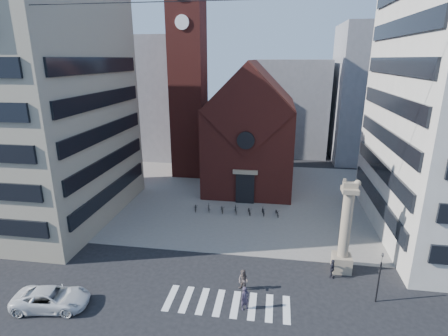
{
  "coord_description": "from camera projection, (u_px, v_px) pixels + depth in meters",
  "views": [
    {
      "loc": [
        3.76,
        -25.47,
        18.18
      ],
      "look_at": [
        -1.4,
        8.0,
        7.53
      ],
      "focal_mm": 28.0,
      "sensor_mm": 36.0,
      "label": 1
    }
  ],
  "objects": [
    {
      "name": "scooter_6",
      "position": [
        277.0,
        212.0,
        42.0
      ],
      "size": [
        0.91,
        1.72,
        0.86
      ],
      "primitive_type": "imported",
      "rotation": [
        0.0,
        0.0,
        0.22
      ],
      "color": "black",
      "rests_on": "piazza"
    },
    {
      "name": "ground",
      "position": [
        226.0,
        280.0,
        30.01
      ],
      "size": [
        120.0,
        120.0,
        0.0
      ],
      "primitive_type": "plane",
      "color": "black",
      "rests_on": "ground"
    },
    {
      "name": "lion_column",
      "position": [
        345.0,
        236.0,
        30.35
      ],
      "size": [
        1.63,
        1.6,
        8.68
      ],
      "color": "gray",
      "rests_on": "ground"
    },
    {
      "name": "building_left",
      "position": [
        27.0,
        107.0,
        39.02
      ],
      "size": [
        18.0,
        20.0,
        26.0
      ],
      "primitive_type": "cube",
      "color": "gray",
      "rests_on": "ground"
    },
    {
      "name": "pedestrian_0",
      "position": [
        245.0,
        298.0,
        26.22
      ],
      "size": [
        0.83,
        0.77,
        1.91
      ],
      "primitive_type": "imported",
      "rotation": [
        0.0,
        0.0,
        0.61
      ],
      "color": "#352D3F",
      "rests_on": "ground"
    },
    {
      "name": "traffic_light",
      "position": [
        379.0,
        276.0,
        26.64
      ],
      "size": [
        0.13,
        0.16,
        4.3
      ],
      "color": "black",
      "rests_on": "ground"
    },
    {
      "name": "scooter_0",
      "position": [
        196.0,
        207.0,
        43.46
      ],
      "size": [
        0.91,
        1.72,
        0.86
      ],
      "primitive_type": "imported",
      "rotation": [
        0.0,
        0.0,
        0.22
      ],
      "color": "black",
      "rests_on": "piazza"
    },
    {
      "name": "scooter_1",
      "position": [
        209.0,
        208.0,
        43.2
      ],
      "size": [
        0.78,
        1.64,
        0.95
      ],
      "primitive_type": "imported",
      "rotation": [
        0.0,
        0.0,
        0.22
      ],
      "color": "black",
      "rests_on": "piazza"
    },
    {
      "name": "piazza",
      "position": [
        246.0,
        197.0,
        47.92
      ],
      "size": [
        46.0,
        30.0,
        0.05
      ],
      "primitive_type": "cube",
      "color": "gray",
      "rests_on": "ground"
    },
    {
      "name": "pedestrian_2",
      "position": [
        332.0,
        269.0,
        30.05
      ],
      "size": [
        0.81,
        1.12,
        1.76
      ],
      "primitive_type": "imported",
      "rotation": [
        0.0,
        0.0,
        1.15
      ],
      "color": "#2B2A32",
      "rests_on": "ground"
    },
    {
      "name": "white_car",
      "position": [
        51.0,
        299.0,
        26.48
      ],
      "size": [
        5.91,
        3.38,
        1.55
      ],
      "primitive_type": "imported",
      "rotation": [
        0.0,
        0.0,
        1.72
      ],
      "color": "silver",
      "rests_on": "ground"
    },
    {
      "name": "scooter_5",
      "position": [
        263.0,
        211.0,
        42.23
      ],
      "size": [
        0.78,
        1.64,
        0.95
      ],
      "primitive_type": "imported",
      "rotation": [
        0.0,
        0.0,
        0.22
      ],
      "color": "black",
      "rests_on": "piazza"
    },
    {
      "name": "scooter_4",
      "position": [
        249.0,
        211.0,
        42.49
      ],
      "size": [
        0.91,
        1.72,
        0.86
      ],
      "primitive_type": "imported",
      "rotation": [
        0.0,
        0.0,
        0.22
      ],
      "color": "black",
      "rests_on": "piazza"
    },
    {
      "name": "bg_block_mid",
      "position": [
        289.0,
        107.0,
        68.87
      ],
      "size": [
        14.0,
        12.0,
        18.0
      ],
      "primitive_type": "cube",
      "color": "gray",
      "rests_on": "ground"
    },
    {
      "name": "pedestrian_1",
      "position": [
        243.0,
        281.0,
        28.38
      ],
      "size": [
        1.14,
        1.08,
        1.85
      ],
      "primitive_type": "imported",
      "rotation": [
        0.0,
        0.0,
        -0.56
      ],
      "color": "#5C4E49",
      "rests_on": "ground"
    },
    {
      "name": "scooter_2",
      "position": [
        222.0,
        209.0,
        42.97
      ],
      "size": [
        0.91,
        1.72,
        0.86
      ],
      "primitive_type": "imported",
      "rotation": [
        0.0,
        0.0,
        0.22
      ],
      "color": "black",
      "rests_on": "piazza"
    },
    {
      "name": "campanile",
      "position": [
        188.0,
        75.0,
        53.14
      ],
      "size": [
        5.5,
        5.5,
        31.2
      ],
      "color": "maroon",
      "rests_on": "ground"
    },
    {
      "name": "scooter_3",
      "position": [
        236.0,
        209.0,
        42.71
      ],
      "size": [
        0.78,
        1.64,
        0.95
      ],
      "primitive_type": "imported",
      "rotation": [
        0.0,
        0.0,
        0.22
      ],
      "color": "black",
      "rests_on": "piazza"
    },
    {
      "name": "bg_block_right",
      "position": [
        381.0,
        94.0,
        62.81
      ],
      "size": [
        16.0,
        14.0,
        24.0
      ],
      "primitive_type": "cube",
      "color": "gray",
      "rests_on": "ground"
    },
    {
      "name": "bg_block_left",
      "position": [
        154.0,
        97.0,
        67.33
      ],
      "size": [
        16.0,
        14.0,
        22.0
      ],
      "primitive_type": "cube",
      "color": "gray",
      "rests_on": "ground"
    },
    {
      "name": "church",
      "position": [
        251.0,
        131.0,
        51.22
      ],
      "size": [
        12.0,
        16.65,
        18.0
      ],
      "color": "maroon",
      "rests_on": "ground"
    },
    {
      "name": "zebra_crossing",
      "position": [
        227.0,
        303.0,
        27.1
      ],
      "size": [
        10.2,
        3.2,
        0.01
      ],
      "primitive_type": null,
      "color": "white",
      "rests_on": "ground"
    }
  ]
}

